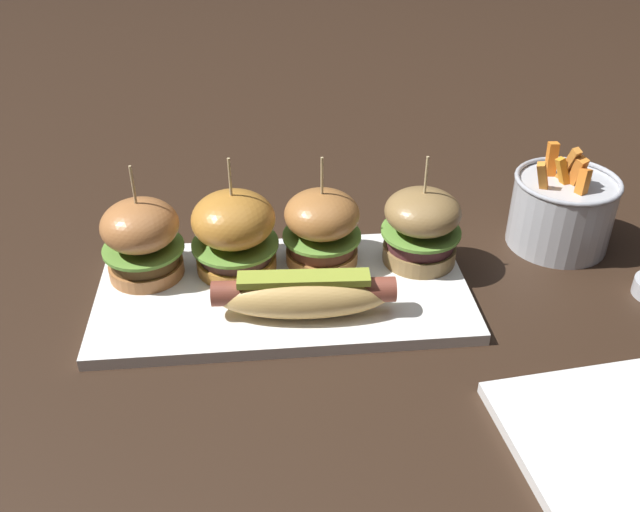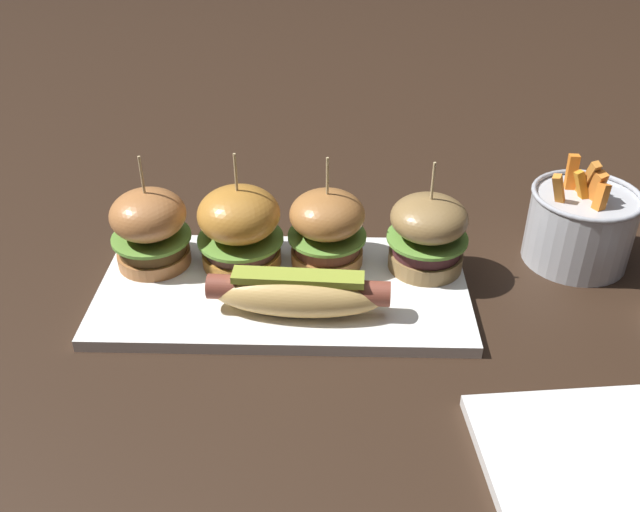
{
  "view_description": "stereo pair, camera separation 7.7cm",
  "coord_description": "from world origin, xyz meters",
  "px_view_note": "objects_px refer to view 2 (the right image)",
  "views": [
    {
      "loc": [
        -0.02,
        -0.64,
        0.48
      ],
      "look_at": [
        0.04,
        0.0,
        0.05
      ],
      "focal_mm": 38.87,
      "sensor_mm": 36.0,
      "label": 1
    },
    {
      "loc": [
        0.06,
        -0.64,
        0.48
      ],
      "look_at": [
        0.04,
        0.0,
        0.05
      ],
      "focal_mm": 38.87,
      "sensor_mm": 36.0,
      "label": 2
    }
  ],
  "objects_px": {
    "platter_main": "(284,290)",
    "slider_center_left": "(240,227)",
    "hot_dog": "(298,293)",
    "side_plate": "(591,470)",
    "slider_far_left": "(150,228)",
    "slider_far_right": "(428,233)",
    "slider_center_right": "(327,228)",
    "fries_bucket": "(580,225)"
  },
  "relations": [
    {
      "from": "fries_bucket",
      "to": "slider_center_left",
      "type": "bearing_deg",
      "value": -174.62
    },
    {
      "from": "slider_far_left",
      "to": "slider_center_left",
      "type": "relative_size",
      "value": 0.98
    },
    {
      "from": "hot_dog",
      "to": "fries_bucket",
      "type": "relative_size",
      "value": 1.44
    },
    {
      "from": "platter_main",
      "to": "hot_dog",
      "type": "relative_size",
      "value": 2.15
    },
    {
      "from": "slider_far_left",
      "to": "slider_center_right",
      "type": "bearing_deg",
      "value": 2.21
    },
    {
      "from": "platter_main",
      "to": "side_plate",
      "type": "bearing_deg",
      "value": -42.0
    },
    {
      "from": "slider_center_right",
      "to": "fries_bucket",
      "type": "bearing_deg",
      "value": 6.31
    },
    {
      "from": "fries_bucket",
      "to": "slider_far_left",
      "type": "bearing_deg",
      "value": -175.33
    },
    {
      "from": "hot_dog",
      "to": "slider_center_left",
      "type": "distance_m",
      "value": 0.12
    },
    {
      "from": "slider_center_right",
      "to": "fries_bucket",
      "type": "distance_m",
      "value": 0.31
    },
    {
      "from": "hot_dog",
      "to": "slider_center_left",
      "type": "height_order",
      "value": "slider_center_left"
    },
    {
      "from": "slider_center_right",
      "to": "slider_far_right",
      "type": "height_order",
      "value": "same"
    },
    {
      "from": "platter_main",
      "to": "slider_center_right",
      "type": "height_order",
      "value": "slider_center_right"
    },
    {
      "from": "platter_main",
      "to": "hot_dog",
      "type": "height_order",
      "value": "hot_dog"
    },
    {
      "from": "slider_far_right",
      "to": "side_plate",
      "type": "relative_size",
      "value": 0.76
    },
    {
      "from": "slider_center_left",
      "to": "slider_far_right",
      "type": "height_order",
      "value": "slider_center_left"
    },
    {
      "from": "platter_main",
      "to": "slider_center_left",
      "type": "height_order",
      "value": "slider_center_left"
    },
    {
      "from": "hot_dog",
      "to": "slider_far_right",
      "type": "height_order",
      "value": "slider_far_right"
    },
    {
      "from": "slider_center_right",
      "to": "slider_far_right",
      "type": "distance_m",
      "value": 0.12
    },
    {
      "from": "slider_far_left",
      "to": "slider_center_right",
      "type": "height_order",
      "value": "slider_far_left"
    },
    {
      "from": "slider_far_left",
      "to": "side_plate",
      "type": "xyz_separation_m",
      "value": [
        0.43,
        -0.29,
        -0.06
      ]
    },
    {
      "from": "hot_dog",
      "to": "slider_far_left",
      "type": "height_order",
      "value": "slider_far_left"
    },
    {
      "from": "hot_dog",
      "to": "slider_center_right",
      "type": "bearing_deg",
      "value": 73.98
    },
    {
      "from": "slider_center_left",
      "to": "slider_center_right",
      "type": "bearing_deg",
      "value": 2.56
    },
    {
      "from": "slider_far_right",
      "to": "fries_bucket",
      "type": "relative_size",
      "value": 1.0
    },
    {
      "from": "slider_far_left",
      "to": "side_plate",
      "type": "height_order",
      "value": "slider_far_left"
    },
    {
      "from": "side_plate",
      "to": "slider_center_right",
      "type": "bearing_deg",
      "value": 127.25
    },
    {
      "from": "side_plate",
      "to": "slider_far_right",
      "type": "bearing_deg",
      "value": 110.96
    },
    {
      "from": "slider_far_left",
      "to": "slider_far_right",
      "type": "relative_size",
      "value": 1.02
    },
    {
      "from": "slider_far_left",
      "to": "slider_far_right",
      "type": "xyz_separation_m",
      "value": [
        0.32,
        -0.0,
        -0.0
      ]
    },
    {
      "from": "hot_dog",
      "to": "fries_bucket",
      "type": "bearing_deg",
      "value": 21.86
    },
    {
      "from": "hot_dog",
      "to": "slider_center_left",
      "type": "relative_size",
      "value": 1.38
    },
    {
      "from": "slider_far_right",
      "to": "slider_far_left",
      "type": "bearing_deg",
      "value": 179.89
    },
    {
      "from": "hot_dog",
      "to": "side_plate",
      "type": "distance_m",
      "value": 0.33
    },
    {
      "from": "hot_dog",
      "to": "slider_far_left",
      "type": "distance_m",
      "value": 0.2
    },
    {
      "from": "platter_main",
      "to": "slider_far_left",
      "type": "height_order",
      "value": "slider_far_left"
    },
    {
      "from": "slider_center_right",
      "to": "slider_center_left",
      "type": "bearing_deg",
      "value": -177.44
    },
    {
      "from": "hot_dog",
      "to": "side_plate",
      "type": "bearing_deg",
      "value": -37.84
    },
    {
      "from": "fries_bucket",
      "to": "side_plate",
      "type": "height_order",
      "value": "fries_bucket"
    },
    {
      "from": "slider_far_right",
      "to": "fries_bucket",
      "type": "xyz_separation_m",
      "value": [
        0.19,
        0.04,
        -0.01
      ]
    },
    {
      "from": "slider_center_right",
      "to": "fries_bucket",
      "type": "height_order",
      "value": "slider_center_right"
    },
    {
      "from": "platter_main",
      "to": "slider_center_left",
      "type": "xyz_separation_m",
      "value": [
        -0.05,
        0.05,
        0.06
      ]
    }
  ]
}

